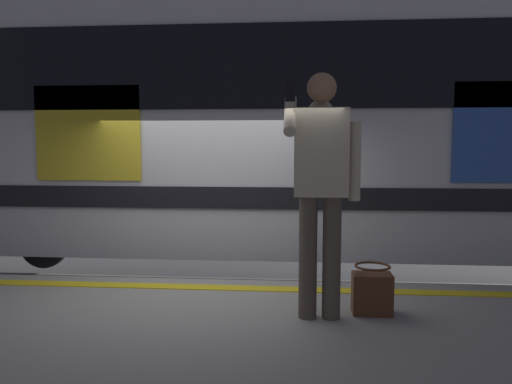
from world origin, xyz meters
name	(u,v)px	position (x,y,z in m)	size (l,w,h in m)	color
ground_plane	(204,367)	(0.00, 0.00, 0.00)	(24.12, 24.12, 0.00)	#3D3D3F
safety_line	(198,287)	(0.00, 0.30, 0.91)	(13.14, 0.16, 0.01)	yellow
track_rail_near	(224,315)	(0.00, -1.32, 0.08)	(17.43, 0.08, 0.16)	slate
track_rail_far	(237,283)	(0.00, -2.76, 0.08)	(17.43, 0.08, 0.16)	slate
train_carriage	(294,116)	(-0.86, -2.03, 2.62)	(12.94, 2.87, 4.17)	silver
passenger	(321,175)	(-1.10, 1.01, 2.01)	(0.57, 0.55, 1.86)	brown
handbag	(372,292)	(-1.51, 0.89, 1.09)	(0.31, 0.28, 0.39)	#59331E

